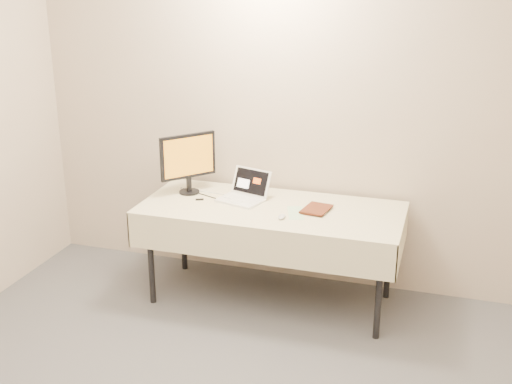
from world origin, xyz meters
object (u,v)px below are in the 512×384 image
(table, at_px, (271,215))
(laptop, at_px, (245,193))
(book, at_px, (305,193))
(monitor, at_px, (188,159))

(table, relative_size, laptop, 4.85)
(laptop, xyz_separation_m, book, (0.47, -0.06, 0.07))
(laptop, bearing_deg, monitor, -164.99)
(monitor, bearing_deg, table, -58.75)
(laptop, distance_m, book, 0.48)
(table, bearing_deg, book, 8.65)
(table, bearing_deg, laptop, 156.53)
(laptop, xyz_separation_m, monitor, (-0.45, 0.01, 0.21))
(laptop, relative_size, book, 1.65)
(table, relative_size, book, 8.00)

